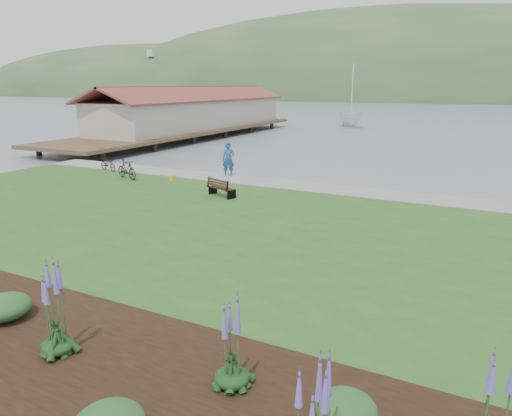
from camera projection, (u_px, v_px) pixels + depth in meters
The scene contains 16 objects.
ground at pixel (224, 227), 18.38m from camera, with size 600.00×600.00×0.00m, color slate.
lawn at pixel (196, 237), 16.61m from camera, with size 34.00×20.00×0.40m, color #25511C.
shoreline_path at pixel (290, 185), 24.22m from camera, with size 34.00×2.20×0.03m, color gray.
garden_bed at pixel (94, 368), 8.52m from camera, with size 24.00×4.40×0.04m, color black.
pier_pavilion at pixel (195, 112), 50.12m from camera, with size 8.00×36.00×5.40m.
park_bench at pixel (220, 187), 21.60m from camera, with size 1.57×1.05×0.91m.
person at pixel (228, 157), 26.24m from camera, with size 0.84×0.58×2.32m, color #1D4F86.
bicycle_a at pixel (108, 164), 28.17m from camera, with size 1.56×0.54×0.82m, color black.
bicycle_b at pixel (127, 169), 25.68m from camera, with size 1.82×0.53×1.09m, color black.
sailboat at pixel (350, 127), 62.29m from camera, with size 10.00×10.18×26.36m, color silver.
pannier at pixel (173, 178), 25.23m from camera, with size 0.18×0.28×0.30m, color gold.
echium_0 at pixel (54, 309), 8.73m from camera, with size 0.62×0.62×2.20m.
echium_1 at pixel (232, 350), 7.82m from camera, with size 0.62×0.62×1.88m.
echium_3 at pixel (490, 411), 6.07m from camera, with size 0.62×0.62×2.33m.
shrub_0 at pixel (5, 307), 10.24m from camera, with size 1.10×1.10×0.55m, color #1E4C21.
shrub_2 at pixel (346, 410), 7.05m from camera, with size 0.97×0.97×0.48m, color #1E4C21.
Camera 1 is at (9.08, -15.07, 5.53)m, focal length 32.00 mm.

